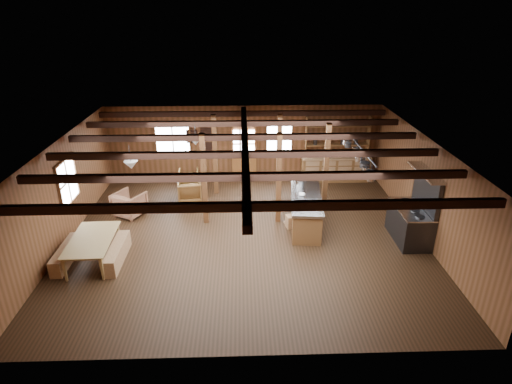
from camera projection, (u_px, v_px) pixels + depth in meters
room at (245, 193)px, 11.68m from camera, size 10.04×9.04×2.84m
ceiling_joists at (245, 146)px, 11.32m from camera, size 9.80×8.82×0.18m
timber_posts at (261, 166)px, 13.60m from camera, size 3.95×2.35×2.80m
back_door at (244, 157)px, 15.96m from camera, size 1.02×0.08×2.15m
window_back_left at (173, 139)px, 15.59m from camera, size 1.32×0.06×1.32m
window_back_right at (279, 138)px, 15.72m from camera, size 1.02×0.06×1.32m
window_left at (67, 181)px, 11.90m from camera, size 0.14×1.24×1.32m
notice_boards at (203, 138)px, 15.61m from camera, size 1.08×0.03×0.90m
back_counter at (335, 165)px, 15.95m from camera, size 2.55×0.60×2.45m
pendant_lamps at (166, 152)px, 12.18m from camera, size 1.86×2.36×0.66m
pot_rack at (359, 157)px, 11.76m from camera, size 0.38×3.00×0.46m
kitchen_island at (306, 211)px, 12.72m from camera, size 1.14×2.58×1.20m
step_stool at (293, 221)px, 12.74m from camera, size 0.49×0.39×0.38m
commercial_range at (412, 219)px, 11.89m from camera, size 0.86×1.67×2.07m
dining_table at (95, 250)px, 11.00m from camera, size 1.11×1.93×0.67m
bench_wall at (66, 254)px, 11.02m from camera, size 0.29×1.56×0.43m
bench_aisle at (117, 253)px, 11.06m from camera, size 0.31×1.64×0.45m
armchair_a at (189, 191)px, 14.40m from camera, size 0.89×0.90×0.72m
armchair_b at (189, 178)px, 15.50m from camera, size 0.76×0.77×0.65m
armchair_c at (130, 204)px, 13.39m from camera, size 1.14×1.15×0.78m
counter_pot at (300, 183)px, 13.28m from camera, size 0.32×0.32×0.19m
bowl at (302, 195)px, 12.61m from camera, size 0.24×0.24×0.06m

